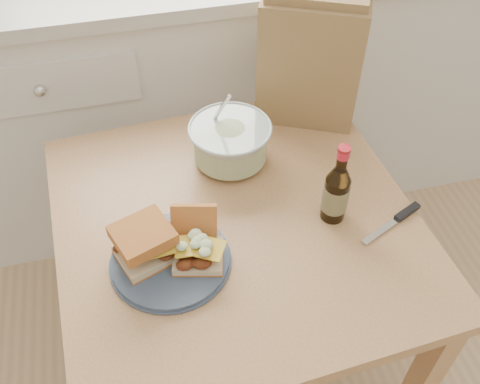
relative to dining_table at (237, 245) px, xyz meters
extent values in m
cube|color=white|center=(0.06, 0.85, -0.14)|extent=(2.40, 0.60, 0.90)
cube|color=tan|center=(0.00, 0.00, 0.08)|extent=(0.88, 0.88, 0.04)
cube|color=tan|center=(-0.39, 0.34, -0.26)|extent=(0.06, 0.06, 0.65)
cube|color=tan|center=(0.34, 0.39, -0.26)|extent=(0.06, 0.06, 0.65)
cylinder|color=#3D4C63|center=(-0.17, -0.09, 0.11)|extent=(0.26, 0.26, 0.02)
cube|color=beige|center=(-0.22, -0.07, 0.13)|extent=(0.15, 0.14, 0.02)
cube|color=gold|center=(-0.22, -0.07, 0.16)|extent=(0.09, 0.09, 0.00)
cube|color=#BE7132|center=(-0.22, -0.07, 0.19)|extent=(0.15, 0.14, 0.03)
cube|color=beige|center=(-0.11, -0.10, 0.13)|extent=(0.12, 0.12, 0.02)
cube|color=gold|center=(-0.11, -0.10, 0.16)|extent=(0.07, 0.07, 0.00)
cube|color=#BE7132|center=(-0.10, -0.04, 0.16)|extent=(0.11, 0.09, 0.09)
cone|color=#B5C3BD|center=(0.03, 0.20, 0.15)|extent=(0.20, 0.20, 0.11)
cylinder|color=beige|center=(0.03, 0.20, 0.15)|extent=(0.19, 0.19, 0.07)
torus|color=#B5C3BD|center=(0.03, 0.20, 0.21)|extent=(0.21, 0.21, 0.01)
cylinder|color=silver|center=(0.01, 0.23, 0.24)|extent=(0.05, 0.08, 0.14)
cylinder|color=black|center=(0.22, -0.04, 0.16)|extent=(0.06, 0.06, 0.12)
cone|color=black|center=(0.22, -0.04, 0.24)|extent=(0.06, 0.06, 0.04)
cylinder|color=black|center=(0.22, -0.04, 0.28)|extent=(0.02, 0.02, 0.05)
cylinder|color=red|center=(0.22, -0.04, 0.30)|extent=(0.03, 0.03, 0.02)
cylinder|color=maroon|center=(0.22, -0.04, 0.31)|extent=(0.03, 0.03, 0.01)
cylinder|color=#30371B|center=(0.22, -0.04, 0.16)|extent=(0.06, 0.06, 0.07)
cube|color=silver|center=(0.32, -0.11, 0.10)|extent=(0.12, 0.07, 0.00)
cube|color=black|center=(0.39, -0.08, 0.11)|extent=(0.07, 0.05, 0.01)
cube|color=#9F7F4D|center=(0.29, 0.35, 0.27)|extent=(0.31, 0.27, 0.34)
camera|label=1|loc=(-0.18, -0.79, 1.05)|focal=40.00mm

